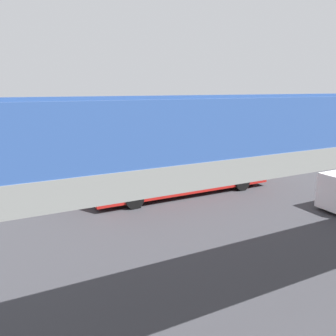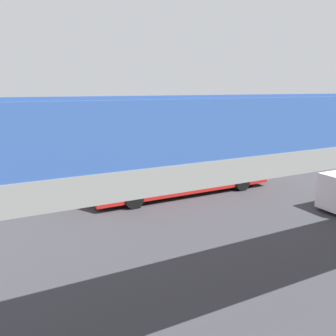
{
  "view_description": "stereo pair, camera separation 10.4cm",
  "coord_description": "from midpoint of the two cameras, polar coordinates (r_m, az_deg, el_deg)",
  "views": [
    {
      "loc": [
        10.25,
        18.28,
        6.43
      ],
      "look_at": [
        1.3,
        0.5,
        1.6
      ],
      "focal_mm": 35.49,
      "sensor_mm": 36.0,
      "label": 1
    },
    {
      "loc": [
        10.16,
        18.33,
        6.43
      ],
      "look_at": [
        1.3,
        0.5,
        1.6
      ],
      "focal_mm": 35.49,
      "sensor_mm": 36.0,
      "label": 2
    }
  ],
  "objects": [
    {
      "name": "lane_dash_centre",
      "position": [
        22.38,
        -9.49,
        -3.25
      ],
      "size": [
        2.0,
        0.2,
        0.01
      ],
      "primitive_type": "cube",
      "color": "silver",
      "rests_on": "ground"
    },
    {
      "name": "lane_dash_leftmost",
      "position": [
        25.77,
        7.73,
        -0.93
      ],
      "size": [
        2.0,
        0.2,
        0.01
      ],
      "primitive_type": "cube",
      "color": "silver",
      "rests_on": "ground"
    },
    {
      "name": "lane_dash_left",
      "position": [
        23.8,
        -0.26,
        -2.03
      ],
      "size": [
        2.0,
        0.2,
        0.01
      ],
      "primitive_type": "cube",
      "color": "silver",
      "rests_on": "ground"
    },
    {
      "name": "ground",
      "position": [
        21.92,
        2.32,
        -3.43
      ],
      "size": [
        80.0,
        80.0,
        0.0
      ],
      "primitive_type": "plane",
      "color": "#38383D"
    },
    {
      "name": "city_bus",
      "position": [
        20.43,
        2.33,
        0.77
      ],
      "size": [
        11.54,
        2.85,
        3.15
      ],
      "color": "red",
      "rests_on": "ground"
    },
    {
      "name": "pedestrian",
      "position": [
        22.8,
        -10.48,
        -0.67
      ],
      "size": [
        0.38,
        0.38,
        1.79
      ],
      "color": "#2D2D38",
      "rests_on": "ground"
    },
    {
      "name": "traffic_sign",
      "position": [
        28.61,
        9.46,
        4.32
      ],
      "size": [
        0.08,
        0.6,
        2.8
      ],
      "color": "slate",
      "rests_on": "ground"
    }
  ]
}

